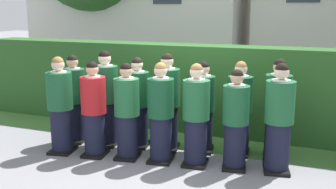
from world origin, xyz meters
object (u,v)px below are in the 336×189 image
(student_front_row_5, at_px, (236,122))
(student_in_red_blazer, at_px, (94,111))
(student_rear_row_1, at_px, (106,100))
(student_front_row_4, at_px, (196,117))
(student_rear_row_4, at_px, (203,109))
(student_rear_row_5, at_px, (239,111))
(student_rear_row_6, at_px, (277,111))
(student_front_row_6, at_px, (279,121))
(student_front_row_3, at_px, (161,115))
(student_rear_row_3, at_px, (167,104))
(student_front_row_2, at_px, (127,114))
(student_rear_row_2, at_px, (138,105))
(student_front_row_0, at_px, (60,107))
(student_rear_row_0, at_px, (74,101))

(student_front_row_5, bearing_deg, student_in_red_blazer, -172.18)
(student_rear_row_1, bearing_deg, student_front_row_4, -10.42)
(student_in_red_blazer, bearing_deg, student_rear_row_4, 28.18)
(student_rear_row_4, bearing_deg, student_rear_row_5, 8.01)
(student_rear_row_6, bearing_deg, student_front_row_6, -80.91)
(student_front_row_3, bearing_deg, student_rear_row_3, 101.81)
(student_front_row_2, height_order, student_rear_row_2, student_rear_row_2)
(student_front_row_0, bearing_deg, student_in_red_blazer, 6.81)
(student_front_row_3, relative_size, student_rear_row_4, 1.03)
(student_rear_row_1, bearing_deg, student_front_row_0, -129.20)
(student_front_row_2, xyz_separation_m, student_rear_row_2, (-0.09, 0.58, 0.01))
(student_front_row_2, height_order, student_front_row_4, student_front_row_4)
(student_rear_row_1, xyz_separation_m, student_rear_row_3, (1.12, 0.17, -0.01))
(student_rear_row_0, distance_m, student_rear_row_1, 0.64)
(student_rear_row_5, height_order, student_rear_row_6, student_rear_row_6)
(student_front_row_2, xyz_separation_m, student_rear_row_0, (-1.30, 0.40, 0.02))
(student_rear_row_5, bearing_deg, student_in_red_blazer, -156.85)
(student_front_row_4, height_order, student_rear_row_4, student_front_row_4)
(student_front_row_2, bearing_deg, student_rear_row_6, 22.19)
(student_rear_row_1, bearing_deg, student_front_row_2, -35.00)
(student_front_row_3, xyz_separation_m, student_rear_row_4, (0.49, 0.71, -0.02))
(student_front_row_4, distance_m, student_rear_row_3, 0.85)
(student_front_row_5, xyz_separation_m, student_rear_row_0, (-3.05, 0.18, 0.03))
(student_in_red_blazer, bearing_deg, student_front_row_2, 9.87)
(student_in_red_blazer, distance_m, student_rear_row_5, 2.44)
(student_in_red_blazer, relative_size, student_rear_row_1, 0.93)
(student_rear_row_1, height_order, student_rear_row_4, student_rear_row_1)
(student_front_row_6, bearing_deg, student_rear_row_6, 99.09)
(student_rear_row_0, xyz_separation_m, student_rear_row_1, (0.63, 0.07, 0.05))
(student_front_row_6, xyz_separation_m, student_rear_row_3, (-1.93, 0.30, 0.02))
(student_rear_row_5, bearing_deg, student_front_row_0, -160.14)
(student_rear_row_6, bearing_deg, student_rear_row_1, -171.00)
(student_rear_row_5, bearing_deg, student_rear_row_3, -169.69)
(student_front_row_6, distance_m, student_rear_row_6, 0.60)
(student_rear_row_2, bearing_deg, student_rear_row_4, 9.36)
(student_front_row_5, relative_size, student_front_row_6, 0.93)
(student_front_row_5, bearing_deg, student_rear_row_6, 53.14)
(student_rear_row_0, bearing_deg, student_rear_row_2, 8.67)
(student_front_row_6, distance_m, student_rear_row_0, 3.68)
(student_front_row_4, bearing_deg, student_rear_row_4, 97.30)
(student_rear_row_0, relative_size, student_rear_row_3, 0.96)
(student_front_row_4, relative_size, student_rear_row_0, 1.00)
(student_rear_row_2, distance_m, student_rear_row_4, 1.17)
(student_front_row_0, height_order, student_front_row_3, student_front_row_0)
(student_front_row_2, height_order, student_front_row_3, student_front_row_3)
(student_front_row_0, distance_m, student_front_row_6, 3.60)
(student_in_red_blazer, distance_m, student_front_row_5, 2.34)
(student_in_red_blazer, height_order, student_front_row_3, student_front_row_3)
(student_in_red_blazer, xyz_separation_m, student_front_row_2, (0.57, 0.10, -0.00))
(student_front_row_6, xyz_separation_m, student_rear_row_2, (-2.47, 0.25, -0.03))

